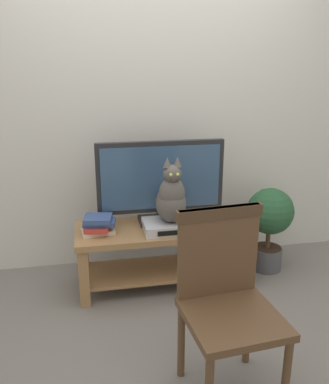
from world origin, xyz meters
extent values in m
plane|color=slate|center=(0.00, 0.00, 0.00)|extent=(12.00, 12.00, 0.00)
cube|color=beige|center=(0.00, 1.01, 1.40)|extent=(7.00, 0.12, 2.80)
cube|color=olive|center=(-0.02, 0.48, 0.45)|extent=(1.28, 0.48, 0.04)
cube|color=olive|center=(-0.61, 0.29, 0.21)|extent=(0.07, 0.07, 0.43)
cube|color=olive|center=(0.57, 0.29, 0.21)|extent=(0.07, 0.07, 0.43)
cube|color=olive|center=(-0.61, 0.68, 0.21)|extent=(0.07, 0.07, 0.43)
cube|color=olive|center=(0.57, 0.68, 0.21)|extent=(0.07, 0.07, 0.43)
cube|color=olive|center=(-0.02, 0.48, 0.12)|extent=(1.18, 0.40, 0.02)
cube|color=black|center=(-0.02, 0.59, 0.49)|extent=(0.33, 0.20, 0.03)
cube|color=black|center=(-0.02, 0.59, 0.53)|extent=(0.06, 0.04, 0.06)
cube|color=black|center=(-0.02, 0.59, 0.83)|extent=(0.94, 0.05, 0.53)
cube|color=navy|center=(-0.02, 0.56, 0.83)|extent=(0.88, 0.01, 0.47)
sphere|color=#2672F2|center=(0.44, 0.56, 0.58)|extent=(0.01, 0.01, 0.01)
cube|color=#BCBCC1|center=(0.02, 0.41, 0.51)|extent=(0.39, 0.26, 0.07)
cube|color=black|center=(0.02, 0.28, 0.51)|extent=(0.24, 0.01, 0.03)
ellipsoid|color=#514C47|center=(0.02, 0.41, 0.68)|extent=(0.22, 0.25, 0.27)
ellipsoid|color=#514C47|center=(0.02, 0.38, 0.76)|extent=(0.18, 0.16, 0.24)
sphere|color=#514C47|center=(0.02, 0.37, 0.91)|extent=(0.13, 0.13, 0.13)
cone|color=#514C47|center=(-0.01, 0.37, 0.99)|extent=(0.06, 0.06, 0.07)
cone|color=#514C47|center=(0.06, 0.37, 0.99)|extent=(0.06, 0.06, 0.07)
sphere|color=#B2C64C|center=(0.00, 0.31, 0.92)|extent=(0.02, 0.02, 0.02)
sphere|color=#B2C64C|center=(0.05, 0.31, 0.92)|extent=(0.02, 0.02, 0.02)
cylinder|color=#514C47|center=(0.09, 0.33, 0.56)|extent=(0.07, 0.20, 0.04)
cylinder|color=#513823|center=(0.32, -0.84, 0.22)|extent=(0.04, 0.04, 0.43)
cylinder|color=#513823|center=(-0.10, -0.48, 0.22)|extent=(0.04, 0.04, 0.43)
cylinder|color=#513823|center=(0.29, -0.45, 0.22)|extent=(0.04, 0.04, 0.43)
cube|color=#513823|center=(0.11, -0.66, 0.45)|extent=(0.49, 0.49, 0.04)
cube|color=#513823|center=(0.09, -0.46, 0.72)|extent=(0.43, 0.08, 0.48)
cube|color=#412C1C|center=(0.09, -0.46, 0.93)|extent=(0.45, 0.09, 0.06)
cube|color=beige|center=(-0.50, 0.45, 0.49)|extent=(0.24, 0.16, 0.03)
cube|color=#B2332D|center=(-0.50, 0.44, 0.52)|extent=(0.19, 0.19, 0.04)
cube|color=#33477A|center=(-0.48, 0.45, 0.55)|extent=(0.24, 0.17, 0.03)
cube|color=#33477A|center=(-0.49, 0.45, 0.59)|extent=(0.21, 0.19, 0.03)
cylinder|color=#47474C|center=(0.86, 0.56, 0.09)|extent=(0.24, 0.24, 0.19)
cylinder|color=#332319|center=(0.86, 0.56, 0.18)|extent=(0.22, 0.22, 0.02)
cylinder|color=#4C3823|center=(0.86, 0.56, 0.27)|extent=(0.04, 0.04, 0.17)
sphere|color=#234C2D|center=(0.86, 0.56, 0.50)|extent=(0.37, 0.37, 0.37)
camera|label=1|loc=(-0.54, -2.28, 1.65)|focal=38.52mm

